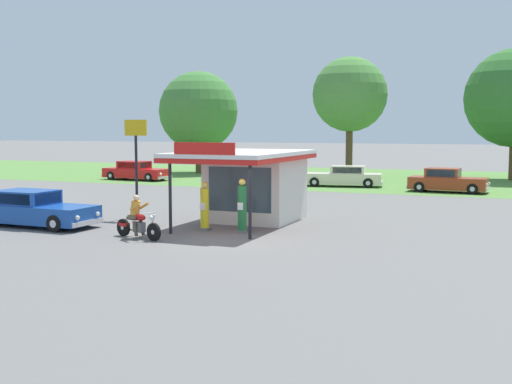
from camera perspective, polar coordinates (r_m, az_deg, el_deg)
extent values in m
plane|color=slate|center=(23.17, -2.69, -4.17)|extent=(300.00, 300.00, 0.00)
cube|color=#56843D|center=(51.75, 11.47, 1.16)|extent=(120.00, 24.00, 0.01)
cube|color=silver|center=(27.70, 0.01, 0.43)|extent=(3.46, 3.60, 2.86)
cube|color=#384C56|center=(26.06, -1.47, 0.23)|extent=(2.77, 0.05, 1.83)
cube|color=silver|center=(26.26, -1.19, 3.44)|extent=(4.16, 7.01, 0.16)
cube|color=red|center=(26.27, -1.19, 3.05)|extent=(4.16, 7.01, 0.18)
cube|color=red|center=(23.11, -4.63, 3.87)|extent=(2.42, 0.08, 0.44)
cylinder|color=black|center=(22.88, -0.53, -0.67)|extent=(0.12, 0.12, 2.86)
cylinder|color=black|center=(24.33, -7.63, -0.35)|extent=(0.12, 0.12, 2.86)
cube|color=slate|center=(25.17, -4.56, -3.28)|extent=(0.44, 0.44, 0.10)
cylinder|color=yellow|center=(25.06, -4.58, -1.42)|extent=(0.34, 0.34, 1.55)
cube|color=white|center=(24.89, -4.77, -1.29)|extent=(0.22, 0.02, 0.28)
sphere|color=#EACC4C|center=(24.96, -4.59, 0.66)|extent=(0.26, 0.26, 0.26)
cube|color=slate|center=(24.50, -1.23, -3.51)|extent=(0.44, 0.44, 0.10)
cylinder|color=#1E6B33|center=(24.37, -1.24, -1.43)|extent=(0.34, 0.34, 1.69)
cube|color=white|center=(24.20, -1.41, -1.28)|extent=(0.22, 0.02, 0.28)
sphere|color=#EACC4C|center=(24.27, -1.24, 0.88)|extent=(0.26, 0.26, 0.26)
cylinder|color=black|center=(22.92, -9.07, -3.53)|extent=(0.64, 0.28, 0.64)
cylinder|color=silver|center=(22.92, -9.07, -3.53)|extent=(0.19, 0.16, 0.16)
cylinder|color=black|center=(24.17, -11.70, -3.10)|extent=(0.64, 0.28, 0.64)
cylinder|color=silver|center=(24.17, -11.70, -3.10)|extent=(0.19, 0.16, 0.16)
ellipsoid|color=#B21414|center=(23.40, -10.28, -2.23)|extent=(0.61, 0.39, 0.24)
cube|color=#59595E|center=(23.49, -10.34, -3.09)|extent=(0.49, 0.36, 0.36)
cube|color=black|center=(23.67, -10.83, -2.29)|extent=(0.53, 0.39, 0.10)
cylinder|color=silver|center=(22.95, -9.24, -2.82)|extent=(0.37, 0.17, 0.71)
cylinder|color=silver|center=(22.99, -9.46, -1.85)|extent=(0.24, 0.68, 0.04)
sphere|color=silver|center=(22.94, -9.29, -2.27)|extent=(0.16, 0.16, 0.16)
cube|color=#B21414|center=(24.12, -11.63, -2.83)|extent=(0.47, 0.30, 0.12)
cylinder|color=silver|center=(23.90, -10.70, -3.28)|extent=(0.70, 0.28, 0.18)
cube|color=brown|center=(23.61, -10.72, -2.16)|extent=(0.48, 0.44, 0.14)
cylinder|color=brown|center=(23.62, -10.09, -3.13)|extent=(0.18, 0.26, 0.56)
cylinder|color=brown|center=(23.42, -10.69, -3.22)|extent=(0.18, 0.26, 0.56)
cylinder|color=gold|center=(23.54, -10.67, -1.41)|extent=(0.49, 0.43, 0.60)
sphere|color=beige|center=(23.45, -10.59, -0.52)|extent=(0.22, 0.22, 0.22)
cylinder|color=gold|center=(23.48, -9.92, -1.22)|extent=(0.54, 0.24, 0.31)
cylinder|color=gold|center=(23.22, -10.67, -1.30)|extent=(0.54, 0.24, 0.31)
cube|color=#19479E|center=(27.53, -18.96, -1.79)|extent=(5.17, 2.05, 0.71)
cube|color=#19479E|center=(27.80, -19.76, -0.43)|extent=(2.36, 1.75, 0.57)
cube|color=#283847|center=(27.03, -18.00, -0.53)|extent=(0.08, 1.50, 0.45)
cube|color=#283847|center=(28.40, -18.60, -0.27)|extent=(1.97, 0.08, 0.43)
cube|color=#283847|center=(27.20, -20.96, -0.59)|extent=(1.97, 0.08, 0.43)
cube|color=silver|center=(25.88, -14.72, -2.64)|extent=(0.17, 1.83, 0.18)
sphere|color=white|center=(26.32, -13.88, -1.90)|extent=(0.18, 0.18, 0.18)
sphere|color=white|center=(25.37, -15.58, -2.22)|extent=(0.18, 0.18, 0.18)
cylinder|color=black|center=(27.10, -14.94, -2.22)|extent=(0.66, 0.22, 0.66)
cylinder|color=silver|center=(27.10, -14.94, -2.22)|extent=(0.30, 0.23, 0.30)
cylinder|color=black|center=(25.74, -17.45, -2.70)|extent=(0.66, 0.22, 0.66)
cylinder|color=silver|center=(25.74, -17.45, -2.70)|extent=(0.30, 0.23, 0.30)
cylinder|color=black|center=(29.39, -20.26, -1.78)|extent=(0.66, 0.22, 0.66)
cylinder|color=silver|center=(29.39, -20.26, -1.78)|extent=(0.30, 0.23, 0.30)
cube|color=beige|center=(44.42, 7.66, 1.19)|extent=(5.52, 2.66, 0.72)
cube|color=beige|center=(44.34, 8.17, 1.98)|extent=(2.50, 1.94, 0.52)
cube|color=#283847|center=(44.44, 6.74, 2.01)|extent=(0.28, 1.38, 0.42)
cube|color=#283847|center=(43.57, 8.09, 1.92)|extent=(1.91, 0.36, 0.40)
cube|color=#283847|center=(45.11, 8.24, 2.04)|extent=(1.91, 0.36, 0.40)
cube|color=silver|center=(44.74, 4.24, 0.95)|extent=(0.41, 1.69, 0.18)
cube|color=silver|center=(44.29, 11.10, 0.81)|extent=(0.41, 1.69, 0.18)
sphere|color=white|center=(44.15, 4.12, 1.25)|extent=(0.18, 0.18, 0.18)
sphere|color=white|center=(45.28, 4.33, 1.36)|extent=(0.18, 0.18, 0.18)
cylinder|color=black|center=(43.79, 5.21, 0.88)|extent=(0.68, 0.31, 0.66)
cylinder|color=silver|center=(43.79, 5.21, 0.88)|extent=(0.33, 0.27, 0.30)
cylinder|color=black|center=(45.44, 5.48, 1.05)|extent=(0.68, 0.31, 0.66)
cylinder|color=silver|center=(45.44, 5.48, 1.05)|extent=(0.33, 0.27, 0.30)
cylinder|color=black|center=(43.49, 9.92, 0.79)|extent=(0.68, 0.31, 0.66)
cylinder|color=silver|center=(43.49, 9.92, 0.79)|extent=(0.33, 0.27, 0.30)
cylinder|color=black|center=(45.15, 10.02, 0.96)|extent=(0.68, 0.31, 0.66)
cylinder|color=silver|center=(45.15, 10.02, 0.96)|extent=(0.33, 0.27, 0.30)
cube|color=red|center=(50.43, -10.57, 1.67)|extent=(5.46, 2.30, 0.71)
cube|color=red|center=(50.52, -10.78, 2.40)|extent=(2.35, 1.80, 0.56)
cube|color=#283847|center=(49.86, -9.80, 2.37)|extent=(0.17, 1.42, 0.45)
cube|color=#283847|center=(51.14, -10.23, 2.45)|extent=(1.88, 0.20, 0.43)
cube|color=#283847|center=(49.91, -11.34, 2.35)|extent=(1.88, 0.20, 0.43)
cube|color=silver|center=(48.84, -8.08, 1.31)|extent=(0.28, 1.73, 0.18)
cube|color=silver|center=(52.14, -12.89, 1.49)|extent=(0.28, 1.73, 0.18)
sphere|color=white|center=(49.29, -7.68, 1.67)|extent=(0.18, 0.18, 0.18)
sphere|color=white|center=(48.34, -8.48, 1.58)|extent=(0.18, 0.18, 0.18)
cylinder|color=black|center=(50.04, -8.34, 1.44)|extent=(0.68, 0.26, 0.66)
cylinder|color=silver|center=(50.04, -8.34, 1.44)|extent=(0.32, 0.25, 0.30)
cylinder|color=black|center=(48.67, -9.51, 1.30)|extent=(0.68, 0.26, 0.66)
cylinder|color=silver|center=(48.67, -9.51, 1.30)|extent=(0.32, 0.25, 0.30)
cylinder|color=black|center=(52.23, -11.55, 1.56)|extent=(0.68, 0.26, 0.66)
cylinder|color=silver|center=(52.23, -11.55, 1.56)|extent=(0.32, 0.25, 0.30)
cylinder|color=black|center=(50.92, -12.76, 1.43)|extent=(0.68, 0.26, 0.66)
cylinder|color=silver|center=(50.92, -12.76, 1.43)|extent=(0.32, 0.25, 0.30)
cube|color=#993819|center=(41.75, 16.67, 0.75)|extent=(4.76, 2.08, 0.75)
cube|color=#993819|center=(41.76, 16.27, 1.66)|extent=(2.11, 1.70, 0.56)
cube|color=#283847|center=(41.61, 17.61, 1.61)|extent=(0.13, 1.40, 0.45)
cube|color=#283847|center=(42.52, 16.44, 1.73)|extent=(1.71, 0.14, 0.43)
cube|color=#283847|center=(41.00, 16.09, 1.60)|extent=(1.71, 0.14, 0.43)
cube|color=silver|center=(41.47, 19.88, 0.26)|extent=(0.22, 1.71, 0.18)
cube|color=silver|center=(42.21, 13.50, 0.53)|extent=(0.22, 1.71, 0.18)
sphere|color=white|center=(42.01, 19.99, 0.73)|extent=(0.18, 0.18, 0.18)
sphere|color=white|center=(40.88, 19.83, 0.60)|extent=(0.18, 0.18, 0.18)
cylinder|color=black|center=(42.38, 18.96, 0.44)|extent=(0.67, 0.24, 0.66)
cylinder|color=silver|center=(42.38, 18.96, 0.44)|extent=(0.31, 0.24, 0.30)
cylinder|color=black|center=(40.73, 18.68, 0.25)|extent=(0.67, 0.24, 0.66)
cylinder|color=silver|center=(40.73, 18.68, 0.25)|extent=(0.31, 0.24, 0.30)
cylinder|color=black|center=(42.87, 14.75, 0.62)|extent=(0.67, 0.24, 0.66)
cylinder|color=silver|center=(42.87, 14.75, 0.62)|extent=(0.31, 0.24, 0.30)
cylinder|color=black|center=(41.24, 14.30, 0.44)|extent=(0.67, 0.24, 0.66)
cylinder|color=silver|center=(41.24, 14.30, 0.44)|extent=(0.31, 0.24, 0.30)
cylinder|color=brown|center=(33.53, 4.08, -0.37)|extent=(0.26, 0.26, 0.89)
cylinder|color=white|center=(33.46, 4.09, 0.92)|extent=(0.34, 0.34, 0.63)
sphere|color=#9E704C|center=(33.43, 4.09, 1.66)|extent=(0.24, 0.24, 0.24)
cylinder|color=brown|center=(57.49, -5.10, 3.13)|extent=(0.60, 0.60, 2.90)
sphere|color=#427F38|center=(57.46, -5.13, 7.19)|extent=(6.98, 6.98, 6.98)
sphere|color=#427F38|center=(56.85, -5.50, 6.50)|extent=(4.37, 4.37, 4.37)
cylinder|color=brown|center=(51.88, 8.27, 3.68)|extent=(0.55, 0.55, 4.44)
sphere|color=#4C893D|center=(51.92, 8.34, 8.58)|extent=(5.92, 5.92, 5.92)
sphere|color=#4C893D|center=(51.81, 7.49, 7.95)|extent=(3.57, 3.57, 3.57)
cylinder|color=brown|center=(52.84, 21.81, 2.83)|extent=(0.49, 0.49, 3.46)
cylinder|color=black|center=(28.89, -10.57, 1.33)|extent=(0.12, 0.12, 3.64)
cube|color=gold|center=(28.82, -10.65, 5.64)|extent=(1.10, 0.08, 0.70)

